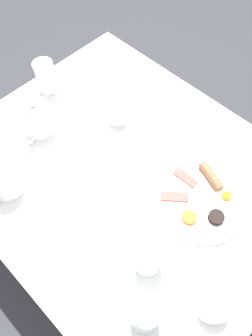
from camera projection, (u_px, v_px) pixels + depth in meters
name	position (u px, v px, depth m)	size (l,w,h in m)	color
ground_plane	(126.00, 243.00, 1.70)	(8.00, 8.00, 0.00)	#333338
table	(126.00, 182.00, 1.13)	(0.91, 1.11, 0.74)	white
breakfast_plate	(201.00, 197.00, 1.01)	(0.30, 0.30, 0.04)	white
teapot_near	(2.00, 180.00, 0.99)	(0.19, 0.11, 0.13)	white
teapot_far	(37.00, 119.00, 1.11)	(0.18, 0.11, 0.13)	white
teacup_with_saucer_left	(213.00, 308.00, 0.83)	(0.15, 0.15, 0.07)	white
water_glass_tall	(148.00, 259.00, 0.87)	(0.07, 0.07, 0.10)	white
water_glass_short	(46.00, 77.00, 1.21)	(0.07, 0.07, 0.13)	white
wine_glass_spare	(145.00, 315.00, 0.79)	(0.07, 0.07, 0.11)	white
creamer_jug	(117.00, 115.00, 1.15)	(0.09, 0.06, 0.06)	white
napkin_folded	(109.00, 85.00, 1.27)	(0.20, 0.19, 0.01)	white
fork_by_plate	(86.00, 257.00, 0.92)	(0.03, 0.19, 0.00)	silver
knife_by_plate	(169.00, 107.00, 1.21)	(0.11, 0.18, 0.00)	silver
spoon_for_tea	(118.00, 163.00, 1.08)	(0.09, 0.13, 0.00)	silver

